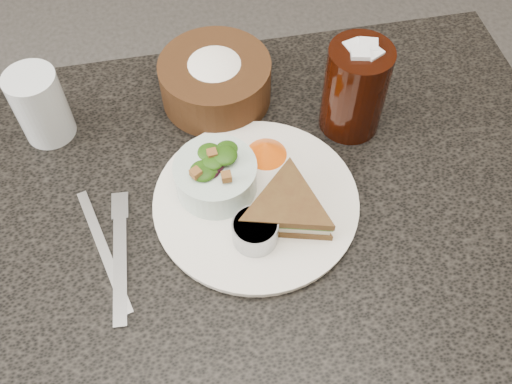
{
  "coord_description": "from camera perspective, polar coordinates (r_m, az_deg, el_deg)",
  "views": [
    {
      "loc": [
        -0.05,
        -0.4,
        1.41
      ],
      "look_at": [
        0.04,
        0.02,
        0.78
      ],
      "focal_mm": 40.0,
      "sensor_mm": 36.0,
      "label": 1
    }
  ],
  "objects": [
    {
      "name": "water_glass",
      "position": [
        0.88,
        -20.75,
        8.07
      ],
      "size": [
        0.08,
        0.08,
        0.11
      ],
      "primitive_type": "cylinder",
      "rotation": [
        0.0,
        0.0,
        0.14
      ],
      "color": "silver",
      "rests_on": "dining_table"
    },
    {
      "name": "knife",
      "position": [
        0.77,
        -14.99,
        -5.59
      ],
      "size": [
        0.06,
        0.2,
        0.0
      ],
      "primitive_type": "cube",
      "rotation": [
        0.0,
        0.0,
        0.26
      ],
      "color": "#A8A8A9",
      "rests_on": "dining_table"
    },
    {
      "name": "salad_bowl",
      "position": [
        0.76,
        -4.09,
        1.95
      ],
      "size": [
        0.15,
        0.15,
        0.06
      ],
      "primitive_type": null,
      "rotation": [
        0.0,
        0.0,
        -0.44
      ],
      "color": "silver",
      "rests_on": "dinner_plate"
    },
    {
      "name": "sandwich",
      "position": [
        0.75,
        3.14,
        -1.6
      ],
      "size": [
        0.17,
        0.17,
        0.04
      ],
      "primitive_type": null,
      "rotation": [
        0.0,
        0.0,
        -0.27
      ],
      "color": "#523C1C",
      "rests_on": "dinner_plate"
    },
    {
      "name": "orange_wedge",
      "position": [
        0.81,
        1.06,
        4.35
      ],
      "size": [
        0.08,
        0.08,
        0.03
      ],
      "primitive_type": "cone",
      "rotation": [
        0.0,
        0.0,
        0.33
      ],
      "color": "#FF5C0B",
      "rests_on": "dinner_plate"
    },
    {
      "name": "dinner_plate",
      "position": [
        0.78,
        0.0,
        -1.0
      ],
      "size": [
        0.28,
        0.28,
        0.01
      ],
      "primitive_type": "cylinder",
      "color": "white",
      "rests_on": "dining_table"
    },
    {
      "name": "dining_table",
      "position": [
        1.11,
        -1.63,
        -13.2
      ],
      "size": [
        1.0,
        0.7,
        0.75
      ],
      "primitive_type": "cube",
      "color": "black",
      "rests_on": "floor"
    },
    {
      "name": "floor",
      "position": [
        1.46,
        -1.27,
        -18.48
      ],
      "size": [
        6.0,
        6.0,
        0.0
      ],
      "primitive_type": "plane",
      "color": "#4E4C49",
      "rests_on": "ground"
    },
    {
      "name": "dressing_ramekin",
      "position": [
        0.73,
        -0.08,
        -3.95
      ],
      "size": [
        0.07,
        0.07,
        0.04
      ],
      "primitive_type": "cylinder",
      "rotation": [
        0.0,
        0.0,
        0.3
      ],
      "color": "#989CA1",
      "rests_on": "dinner_plate"
    },
    {
      "name": "bread_basket",
      "position": [
        0.88,
        -4.11,
        11.6
      ],
      "size": [
        0.17,
        0.17,
        0.1
      ],
      "primitive_type": null,
      "rotation": [
        0.0,
        0.0,
        -0.0
      ],
      "color": "#4A2B15",
      "rests_on": "dining_table"
    },
    {
      "name": "fork",
      "position": [
        0.76,
        -13.43,
        -6.89
      ],
      "size": [
        0.03,
        0.18,
        0.0
      ],
      "primitive_type": "cube",
      "rotation": [
        0.0,
        0.0,
        -0.06
      ],
      "color": "gray",
      "rests_on": "dining_table"
    },
    {
      "name": "cola_glass",
      "position": [
        0.83,
        9.92,
        10.37
      ],
      "size": [
        0.1,
        0.1,
        0.15
      ],
      "primitive_type": null,
      "rotation": [
        0.0,
        0.0,
        -0.13
      ],
      "color": "black",
      "rests_on": "dining_table"
    }
  ]
}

